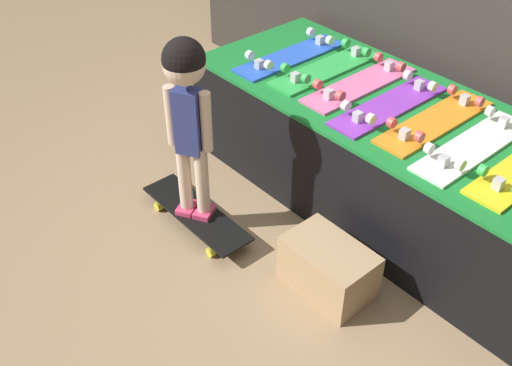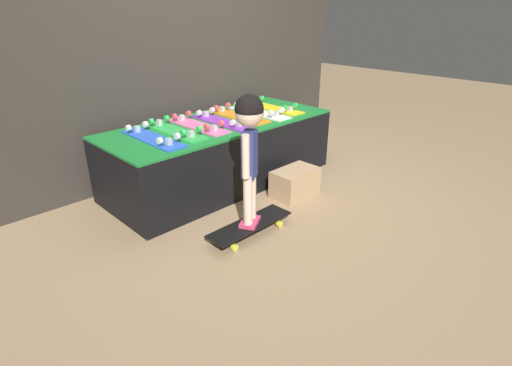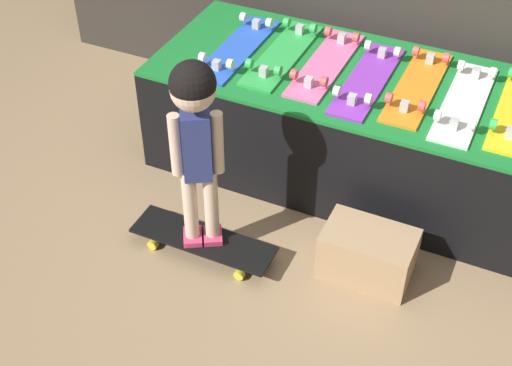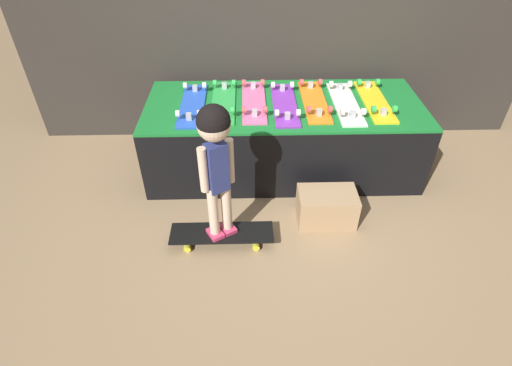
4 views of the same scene
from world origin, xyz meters
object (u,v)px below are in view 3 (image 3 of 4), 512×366
at_px(skateboard_blue_on_rack, 237,47).
at_px(storage_box, 368,253).
at_px(child, 195,123).
at_px(skateboard_green_on_rack, 282,53).
at_px(skateboard_white_on_rack, 465,101).
at_px(skateboard_pink_on_rack, 326,63).
at_px(skateboard_purple_on_rack, 367,79).
at_px(skateboard_orange_on_rack, 417,85).
at_px(skateboard_on_floor, 203,241).

relative_size(skateboard_blue_on_rack, storage_box, 1.72).
xyz_separation_m(skateboard_blue_on_rack, child, (0.24, -0.91, 0.16)).
relative_size(skateboard_green_on_rack, child, 0.74).
relative_size(skateboard_blue_on_rack, child, 0.74).
bearing_deg(child, skateboard_white_on_rack, 12.34).
xyz_separation_m(skateboard_pink_on_rack, child, (-0.25, -0.96, 0.16)).
bearing_deg(skateboard_blue_on_rack, skateboard_white_on_rack, -0.18).
distance_m(skateboard_blue_on_rack, child, 0.96).
xyz_separation_m(skateboard_purple_on_rack, skateboard_white_on_rack, (0.50, 0.00, 0.00)).
xyz_separation_m(skateboard_green_on_rack, skateboard_orange_on_rack, (0.75, -0.00, 0.00)).
distance_m(skateboard_pink_on_rack, storage_box, 1.05).
xyz_separation_m(child, storage_box, (0.78, 0.21, -0.67)).
height_order(skateboard_blue_on_rack, skateboard_white_on_rack, same).
relative_size(skateboard_green_on_rack, storage_box, 1.72).
height_order(skateboard_green_on_rack, skateboard_white_on_rack, same).
bearing_deg(skateboard_on_floor, skateboard_purple_on_rack, 60.99).
distance_m(skateboard_green_on_rack, skateboard_white_on_rack, 1.00).
xyz_separation_m(skateboard_green_on_rack, child, (-0.00, -0.96, 0.16)).
bearing_deg(skateboard_on_floor, storage_box, 14.98).
bearing_deg(skateboard_purple_on_rack, skateboard_orange_on_rack, 11.07).
distance_m(skateboard_green_on_rack, skateboard_purple_on_rack, 0.50).
bearing_deg(skateboard_purple_on_rack, skateboard_green_on_rack, 173.90).
relative_size(skateboard_blue_on_rack, skateboard_white_on_rack, 1.00).
bearing_deg(skateboard_green_on_rack, child, -90.24).
relative_size(skateboard_green_on_rack, skateboard_pink_on_rack, 1.00).
relative_size(skateboard_on_floor, storage_box, 1.70).
bearing_deg(skateboard_orange_on_rack, skateboard_on_floor, -128.21).
relative_size(skateboard_pink_on_rack, skateboard_white_on_rack, 1.00).
bearing_deg(storage_box, skateboard_white_on_rack, 72.91).
height_order(skateboard_green_on_rack, skateboard_pink_on_rack, same).
height_order(skateboard_pink_on_rack, storage_box, skateboard_pink_on_rack).
relative_size(skateboard_pink_on_rack, skateboard_orange_on_rack, 1.00).
distance_m(skateboard_pink_on_rack, skateboard_purple_on_rack, 0.25).
distance_m(skateboard_green_on_rack, skateboard_on_floor, 1.11).
distance_m(skateboard_blue_on_rack, skateboard_on_floor, 1.10).
bearing_deg(skateboard_white_on_rack, skateboard_green_on_rack, 177.17).
bearing_deg(skateboard_white_on_rack, skateboard_orange_on_rack, 169.83).
bearing_deg(storage_box, skateboard_purple_on_rack, 112.15).
relative_size(skateboard_green_on_rack, skateboard_white_on_rack, 1.00).
bearing_deg(skateboard_on_floor, skateboard_white_on_rack, 42.28).
bearing_deg(child, skateboard_on_floor, 176.63).
relative_size(skateboard_purple_on_rack, skateboard_on_floor, 1.01).
xyz_separation_m(skateboard_orange_on_rack, child, (-0.75, -0.95, 0.16)).
height_order(skateboard_orange_on_rack, storage_box, skateboard_orange_on_rack).
bearing_deg(storage_box, skateboard_on_floor, -165.02).
xyz_separation_m(skateboard_pink_on_rack, skateboard_purple_on_rack, (0.25, -0.06, 0.00)).
xyz_separation_m(skateboard_blue_on_rack, skateboard_pink_on_rack, (0.50, 0.05, 0.00)).
bearing_deg(skateboard_on_floor, skateboard_green_on_rack, 89.76).
bearing_deg(child, skateboard_orange_on_rack, 21.85).
relative_size(skateboard_blue_on_rack, skateboard_purple_on_rack, 1.00).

